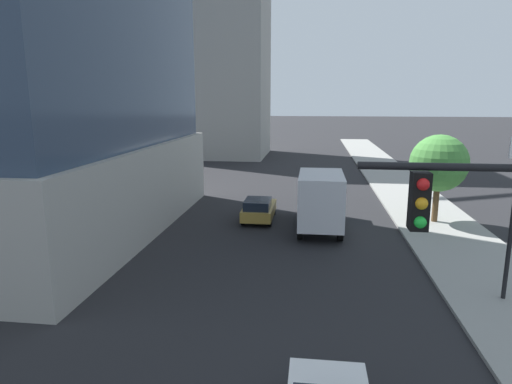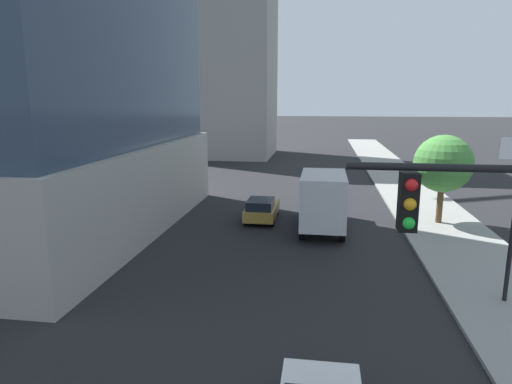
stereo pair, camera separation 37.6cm
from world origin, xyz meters
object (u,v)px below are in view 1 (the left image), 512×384
at_px(street_tree, 439,163).
at_px(box_truck, 320,198).
at_px(construction_building, 209,20).
at_px(car_gold, 259,209).

bearing_deg(street_tree, box_truck, -162.21).
distance_m(construction_building, car_gold, 38.40).
bearing_deg(car_gold, street_tree, 3.45).
height_order(street_tree, car_gold, street_tree).
distance_m(street_tree, car_gold, 11.27).
distance_m(car_gold, box_truck, 4.29).
bearing_deg(box_truck, car_gold, 157.11).
xyz_separation_m(construction_building, box_truck, (14.34, -34.44, -15.73)).
bearing_deg(car_gold, construction_building, 107.79).
bearing_deg(construction_building, car_gold, -72.21).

